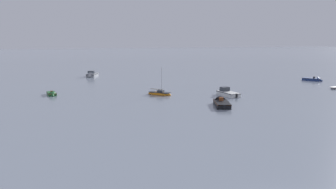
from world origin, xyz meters
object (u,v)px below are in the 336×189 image
sailboat_moored_0 (160,94)px  motorboat_moored_3 (225,93)px  motorboat_moored_5 (92,75)px  motorboat_moored_1 (314,80)px  motorboat_moored_2 (221,103)px  motorboat_moored_4 (52,94)px

sailboat_moored_0 → motorboat_moored_3: bearing=26.7°
motorboat_moored_3 → motorboat_moored_5: (-20.24, 41.20, 0.04)m
motorboat_moored_1 → motorboat_moored_2: bearing=-94.4°
motorboat_moored_1 → motorboat_moored_5: (-53.59, 30.50, 0.14)m
motorboat_moored_2 → sailboat_moored_0: bearing=47.2°
motorboat_moored_5 → sailboat_moored_0: (8.23, -36.49, -0.14)m
motorboat_moored_2 → motorboat_moored_3: motorboat_moored_3 is taller
motorboat_moored_4 → sailboat_moored_0: (19.71, -6.82, 0.05)m
motorboat_moored_4 → sailboat_moored_0: sailboat_moored_0 is taller
motorboat_moored_1 → sailboat_moored_0: sailboat_moored_0 is taller
sailboat_moored_0 → motorboat_moored_1: bearing=55.6°
motorboat_moored_3 → motorboat_moored_4: motorboat_moored_3 is taller
motorboat_moored_2 → motorboat_moored_5: (-14.45, 49.43, 0.09)m
motorboat_moored_2 → motorboat_moored_4: motorboat_moored_2 is taller
motorboat_moored_3 → motorboat_moored_1: bearing=-76.2°
motorboat_moored_2 → sailboat_moored_0: (-6.22, 12.94, -0.05)m
motorboat_moored_1 → motorboat_moored_3: 35.03m
motorboat_moored_2 → motorboat_moored_4: bearing=74.2°
motorboat_moored_1 → motorboat_moored_4: motorboat_moored_1 is taller
motorboat_moored_2 → motorboat_moored_4: size_ratio=1.52×
motorboat_moored_3 → sailboat_moored_0: (-12.01, 4.71, -0.10)m
motorboat_moored_1 → motorboat_moored_2: 43.48m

